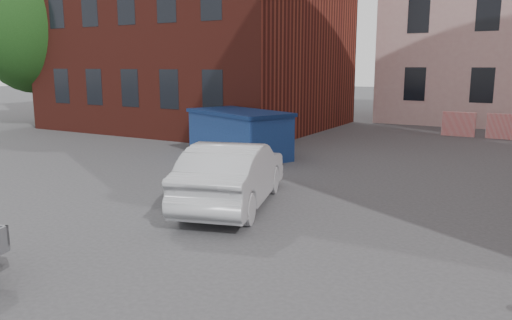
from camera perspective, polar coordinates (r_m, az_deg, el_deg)
The scene contains 6 objects.
ground at distance 9.28m, azimuth -7.19°, elevation -7.58°, with size 120.00×120.00×0.00m, color #38383A.
far_building at distance 38.53m, azimuth -11.88°, elevation 12.21°, with size 6.00×6.00×8.00m, color maroon.
tree at distance 26.76m, azimuth -24.33°, elevation 14.73°, with size 5.28×5.28×8.30m.
barriers at distance 22.20m, azimuth 26.48°, elevation 3.44°, with size 4.70×0.18×1.00m.
dumpster at distance 16.01m, azimuth -1.93°, elevation 3.03°, with size 3.97×3.08×1.48m.
silver_car at distance 10.43m, azimuth -2.64°, elevation -1.59°, with size 1.43×4.11×1.35m, color #ADB0B5.
Camera 1 is at (5.30, -7.04, 2.92)m, focal length 35.00 mm.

